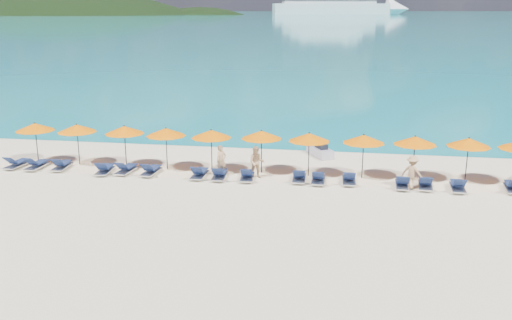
# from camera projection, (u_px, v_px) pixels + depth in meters

# --- Properties ---
(ground) EXTENTS (1400.00, 1400.00, 0.00)m
(ground) POSITION_uv_depth(u_px,v_px,m) (245.00, 204.00, 24.94)
(ground) COLOR beige
(sea) EXTENTS (1600.00, 1300.00, 0.01)m
(sea) POSITION_uv_depth(u_px,v_px,m) (349.00, 14.00, 653.62)
(sea) COLOR #1FA9B2
(sea) RESTS_ON ground
(headland_main) EXTENTS (374.00, 242.00, 126.50)m
(headland_main) POSITION_uv_depth(u_px,v_px,m) (57.00, 52.00, 596.32)
(headland_main) COLOR black
(headland_main) RESTS_ON ground
(headland_small) EXTENTS (162.00, 126.00, 85.50)m
(headland_small) POSITION_uv_depth(u_px,v_px,m) (201.00, 50.00, 591.04)
(headland_small) COLOR black
(headland_small) RESTS_ON ground
(cruise_ship) EXTENTS (149.38, 60.87, 41.29)m
(cruise_ship) POSITION_uv_depth(u_px,v_px,m) (343.00, 4.00, 611.35)
(cruise_ship) COLOR silver
(cruise_ship) RESTS_ON ground
(jetski) EXTENTS (1.70, 2.22, 0.75)m
(jetski) POSITION_uv_depth(u_px,v_px,m) (320.00, 151.00, 32.84)
(jetski) COLOR #B0ACC1
(jetski) RESTS_ON ground
(beachgoer_a) EXTENTS (0.68, 0.68, 1.59)m
(beachgoer_a) POSITION_uv_depth(u_px,v_px,m) (221.00, 161.00, 28.90)
(beachgoer_a) COLOR tan
(beachgoer_a) RESTS_ON ground
(beachgoer_b) EXTENTS (0.85, 0.57, 1.64)m
(beachgoer_b) POSITION_uv_depth(u_px,v_px,m) (257.00, 162.00, 28.51)
(beachgoer_b) COLOR tan
(beachgoer_b) RESTS_ON ground
(beachgoer_c) EXTENTS (1.15, 0.91, 1.61)m
(beachgoer_c) POSITION_uv_depth(u_px,v_px,m) (412.00, 172.00, 26.85)
(beachgoer_c) COLOR tan
(beachgoer_c) RESTS_ON ground
(umbrella_0) EXTENTS (2.10, 2.10, 2.28)m
(umbrella_0) POSITION_uv_depth(u_px,v_px,m) (35.00, 127.00, 31.01)
(umbrella_0) COLOR black
(umbrella_0) RESTS_ON ground
(umbrella_1) EXTENTS (2.10, 2.10, 2.28)m
(umbrella_1) POSITION_uv_depth(u_px,v_px,m) (77.00, 128.00, 30.69)
(umbrella_1) COLOR black
(umbrella_1) RESTS_ON ground
(umbrella_2) EXTENTS (2.10, 2.10, 2.28)m
(umbrella_2) POSITION_uv_depth(u_px,v_px,m) (124.00, 130.00, 30.28)
(umbrella_2) COLOR black
(umbrella_2) RESTS_ON ground
(umbrella_3) EXTENTS (2.10, 2.10, 2.28)m
(umbrella_3) POSITION_uv_depth(u_px,v_px,m) (166.00, 132.00, 29.76)
(umbrella_3) COLOR black
(umbrella_3) RESTS_ON ground
(umbrella_4) EXTENTS (2.10, 2.10, 2.28)m
(umbrella_4) POSITION_uv_depth(u_px,v_px,m) (211.00, 134.00, 29.32)
(umbrella_4) COLOR black
(umbrella_4) RESTS_ON ground
(umbrella_5) EXTENTS (2.10, 2.10, 2.28)m
(umbrella_5) POSITION_uv_depth(u_px,v_px,m) (261.00, 135.00, 29.14)
(umbrella_5) COLOR black
(umbrella_5) RESTS_ON ground
(umbrella_6) EXTENTS (2.10, 2.10, 2.28)m
(umbrella_6) POSITION_uv_depth(u_px,v_px,m) (309.00, 137.00, 28.60)
(umbrella_6) COLOR black
(umbrella_6) RESTS_ON ground
(umbrella_7) EXTENTS (2.10, 2.10, 2.28)m
(umbrella_7) POSITION_uv_depth(u_px,v_px,m) (364.00, 139.00, 28.21)
(umbrella_7) COLOR black
(umbrella_7) RESTS_ON ground
(umbrella_8) EXTENTS (2.10, 2.10, 2.28)m
(umbrella_8) POSITION_uv_depth(u_px,v_px,m) (415.00, 141.00, 27.89)
(umbrella_8) COLOR black
(umbrella_8) RESTS_ON ground
(umbrella_9) EXTENTS (2.10, 2.10, 2.28)m
(umbrella_9) POSITION_uv_depth(u_px,v_px,m) (469.00, 142.00, 27.52)
(umbrella_9) COLOR black
(umbrella_9) RESTS_ON ground
(lounger_0) EXTENTS (0.78, 1.75, 0.66)m
(lounger_0) POSITION_uv_depth(u_px,v_px,m) (17.00, 163.00, 30.52)
(lounger_0) COLOR silver
(lounger_0) RESTS_ON ground
(lounger_1) EXTENTS (0.67, 1.72, 0.66)m
(lounger_1) POSITION_uv_depth(u_px,v_px,m) (37.00, 165.00, 30.29)
(lounger_1) COLOR silver
(lounger_1) RESTS_ON ground
(lounger_2) EXTENTS (0.78, 1.75, 0.66)m
(lounger_2) POSITION_uv_depth(u_px,v_px,m) (62.00, 165.00, 30.18)
(lounger_2) COLOR silver
(lounger_2) RESTS_ON ground
(lounger_3) EXTENTS (0.77, 1.75, 0.66)m
(lounger_3) POSITION_uv_depth(u_px,v_px,m) (105.00, 169.00, 29.44)
(lounger_3) COLOR silver
(lounger_3) RESTS_ON ground
(lounger_4) EXTENTS (0.76, 1.74, 0.66)m
(lounger_4) POSITION_uv_depth(u_px,v_px,m) (126.00, 169.00, 29.51)
(lounger_4) COLOR silver
(lounger_4) RESTS_ON ground
(lounger_5) EXTENTS (0.72, 1.73, 0.66)m
(lounger_5) POSITION_uv_depth(u_px,v_px,m) (151.00, 170.00, 29.25)
(lounger_5) COLOR silver
(lounger_5) RESTS_ON ground
(lounger_6) EXTENTS (0.62, 1.70, 0.66)m
(lounger_6) POSITION_uv_depth(u_px,v_px,m) (199.00, 173.00, 28.73)
(lounger_6) COLOR silver
(lounger_6) RESTS_ON ground
(lounger_7) EXTENTS (0.73, 1.74, 0.66)m
(lounger_7) POSITION_uv_depth(u_px,v_px,m) (220.00, 174.00, 28.53)
(lounger_7) COLOR silver
(lounger_7) RESTS_ON ground
(lounger_8) EXTENTS (0.76, 1.75, 0.66)m
(lounger_8) POSITION_uv_depth(u_px,v_px,m) (247.00, 175.00, 28.36)
(lounger_8) COLOR silver
(lounger_8) RESTS_ON ground
(lounger_9) EXTENTS (0.69, 1.72, 0.66)m
(lounger_9) POSITION_uv_depth(u_px,v_px,m) (299.00, 177.00, 28.15)
(lounger_9) COLOR silver
(lounger_9) RESTS_ON ground
(lounger_10) EXTENTS (0.64, 1.71, 0.66)m
(lounger_10) POSITION_uv_depth(u_px,v_px,m) (318.00, 178.00, 27.89)
(lounger_10) COLOR silver
(lounger_10) RESTS_ON ground
(lounger_11) EXTENTS (0.67, 1.72, 0.66)m
(lounger_11) POSITION_uv_depth(u_px,v_px,m) (349.00, 179.00, 27.81)
(lounger_11) COLOR silver
(lounger_11) RESTS_ON ground
(lounger_12) EXTENTS (0.68, 1.72, 0.66)m
(lounger_12) POSITION_uv_depth(u_px,v_px,m) (402.00, 183.00, 27.14)
(lounger_12) COLOR silver
(lounger_12) RESTS_ON ground
(lounger_13) EXTENTS (0.76, 1.75, 0.66)m
(lounger_13) POSITION_uv_depth(u_px,v_px,m) (425.00, 184.00, 27.04)
(lounger_13) COLOR silver
(lounger_13) RESTS_ON ground
(lounger_14) EXTENTS (0.71, 1.73, 0.66)m
(lounger_14) POSITION_uv_depth(u_px,v_px,m) (458.00, 186.00, 26.72)
(lounger_14) COLOR silver
(lounger_14) RESTS_ON ground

